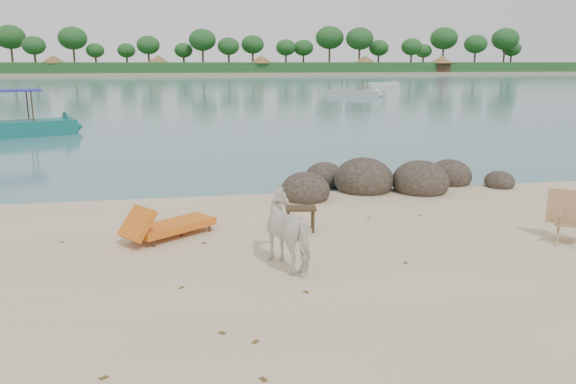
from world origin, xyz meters
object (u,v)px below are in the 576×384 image
object	(u,v)px
lounge_chair	(174,223)
side_table	(301,221)
boulders	(384,182)
deck_chair	(571,220)
cow	(292,232)

from	to	relation	value
lounge_chair	side_table	bearing A→B (deg)	-39.11
boulders	deck_chair	size ratio (longest dim) A/B	6.84
boulders	side_table	size ratio (longest dim) A/B	10.64
boulders	cow	bearing A→B (deg)	-123.62
boulders	lounge_chair	world-z (taller)	boulders
boulders	lounge_chair	size ratio (longest dim) A/B	3.23
boulders	deck_chair	world-z (taller)	deck_chair
side_table	cow	bearing A→B (deg)	-97.34
boulders	side_table	bearing A→B (deg)	-131.52
lounge_chair	deck_chair	distance (m)	7.42
cow	lounge_chair	world-z (taller)	cow
side_table	boulders	bearing A→B (deg)	56.65
boulders	cow	size ratio (longest dim) A/B	4.44
side_table	deck_chair	world-z (taller)	deck_chair
cow	lounge_chair	xyz separation A→B (m)	(-1.94, 1.98, -0.31)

